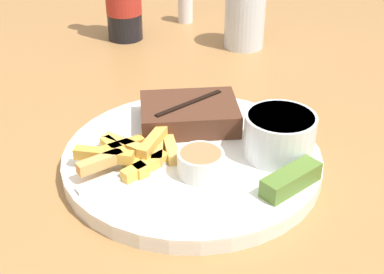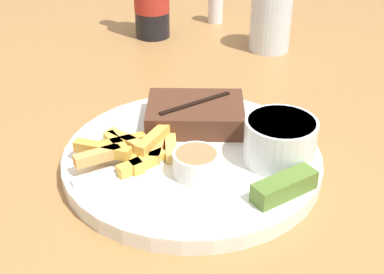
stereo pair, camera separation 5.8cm
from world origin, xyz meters
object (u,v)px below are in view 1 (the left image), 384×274
(fork_utensil, at_px, (132,172))
(coleslaw_cup, at_px, (280,133))
(pickle_spear, at_px, (291,180))
(drinking_glass, at_px, (245,17))
(dipping_sauce_cup, at_px, (201,162))
(steak_portion, at_px, (185,114))
(salt_shaker, at_px, (185,5))
(dinner_plate, at_px, (192,159))

(fork_utensil, bearing_deg, coleslaw_cup, -19.47)
(pickle_spear, relative_size, drinking_glass, 0.69)
(coleslaw_cup, height_order, fork_utensil, coleslaw_cup)
(dipping_sauce_cup, xyz_separation_m, pickle_spear, (0.09, -0.03, -0.00))
(steak_portion, distance_m, dipping_sauce_cup, 0.10)
(drinking_glass, bearing_deg, coleslaw_cup, -91.85)
(coleslaw_cup, distance_m, salt_shaker, 0.49)
(coleslaw_cup, xyz_separation_m, drinking_glass, (0.01, 0.36, 0.01))
(steak_portion, distance_m, pickle_spear, 0.17)
(steak_portion, distance_m, fork_utensil, 0.12)
(fork_utensil, bearing_deg, dipping_sauce_cup, -32.31)
(steak_portion, xyz_separation_m, salt_shaker, (0.02, 0.42, 0.00))
(dipping_sauce_cup, relative_size, fork_utensil, 0.40)
(dipping_sauce_cup, distance_m, fork_utensil, 0.07)
(coleslaw_cup, bearing_deg, fork_utensil, -169.58)
(fork_utensil, bearing_deg, pickle_spear, -41.46)
(dipping_sauce_cup, bearing_deg, steak_portion, 96.22)
(salt_shaker, bearing_deg, drinking_glass, -53.72)
(dipping_sauce_cup, bearing_deg, salt_shaker, 89.31)
(dinner_plate, relative_size, pickle_spear, 4.15)
(coleslaw_cup, distance_m, drinking_glass, 0.36)
(coleslaw_cup, xyz_separation_m, pickle_spear, (0.00, -0.06, -0.02))
(steak_portion, xyz_separation_m, pickle_spear, (0.10, -0.13, -0.00))
(pickle_spear, bearing_deg, dinner_plate, 143.59)
(dinner_plate, xyz_separation_m, coleslaw_cup, (0.09, -0.01, 0.04))
(coleslaw_cup, height_order, drinking_glass, drinking_glass)
(dipping_sauce_cup, height_order, fork_utensil, dipping_sauce_cup)
(dinner_plate, height_order, fork_utensil, fork_utensil)
(salt_shaker, bearing_deg, coleslaw_cup, -80.53)
(steak_portion, xyz_separation_m, dipping_sauce_cup, (0.01, -0.10, 0.00))
(pickle_spear, xyz_separation_m, drinking_glass, (0.01, 0.42, 0.02))
(steak_portion, height_order, drinking_glass, drinking_glass)
(pickle_spear, xyz_separation_m, salt_shaker, (-0.08, 0.55, 0.00))
(coleslaw_cup, xyz_separation_m, dipping_sauce_cup, (-0.09, -0.03, -0.01))
(pickle_spear, bearing_deg, drinking_glass, 88.54)
(steak_portion, height_order, coleslaw_cup, coleslaw_cup)
(fork_utensil, bearing_deg, steak_portion, 29.08)
(steak_portion, relative_size, drinking_glass, 1.18)
(fork_utensil, distance_m, salt_shaker, 0.52)
(dinner_plate, height_order, pickle_spear, pickle_spear)
(coleslaw_cup, height_order, pickle_spear, coleslaw_cup)
(coleslaw_cup, xyz_separation_m, fork_utensil, (-0.16, -0.03, -0.03))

